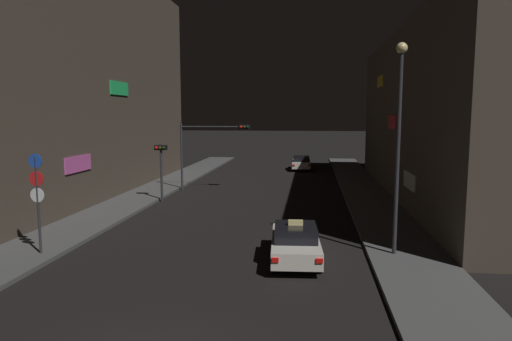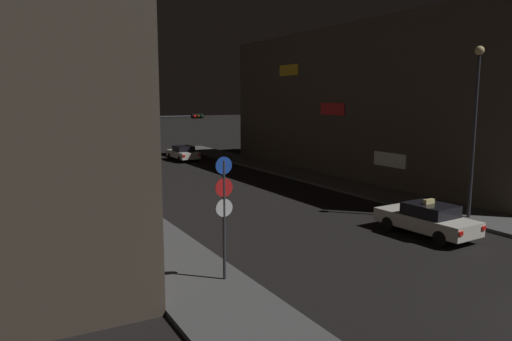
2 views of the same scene
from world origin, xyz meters
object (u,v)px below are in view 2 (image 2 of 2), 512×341
Objects in this scene: traffic_light_overhead at (159,133)px; sign_pole_left at (224,207)px; street_lamp_near_block at (475,113)px; taxi at (427,219)px; traffic_light_left_kerb at (148,159)px; far_car at (183,153)px.

traffic_light_overhead is 1.32× the size of sign_pole_left.
sign_pole_left is at bearing -173.20° from street_lamp_near_block.
traffic_light_left_kerb reaches higher than taxi.
street_lamp_near_block is (12.90, -10.15, 2.50)m from traffic_light_left_kerb.
far_car is 0.55× the size of street_lamp_near_block.
taxi is 10.24m from sign_pole_left.
traffic_light_overhead is 0.64× the size of street_lamp_near_block.
traffic_light_left_kerb is at bearing 141.81° from street_lamp_near_block.
far_car is at bearing 64.18° from traffic_light_overhead.
sign_pole_left reaches higher than traffic_light_left_kerb.
street_lamp_near_block is at bearing 6.80° from sign_pole_left.
far_car is 20.24m from traffic_light_left_kerb.
traffic_light_left_kerb is at bearing 85.09° from sign_pole_left.
taxi is at bearing -167.43° from street_lamp_near_block.
traffic_light_left_kerb is 16.61m from street_lamp_near_block.
traffic_light_left_kerb is (-8.64, -18.20, 1.97)m from far_car.
street_lamp_near_block is at bearing 12.57° from taxi.
taxi is 1.15× the size of sign_pole_left.
traffic_light_left_kerb is 0.46× the size of street_lamp_near_block.
street_lamp_near_block reaches higher than far_car.
taxi is 0.87× the size of traffic_light_overhead.
street_lamp_near_block is (4.26, -28.35, 4.47)m from far_car.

